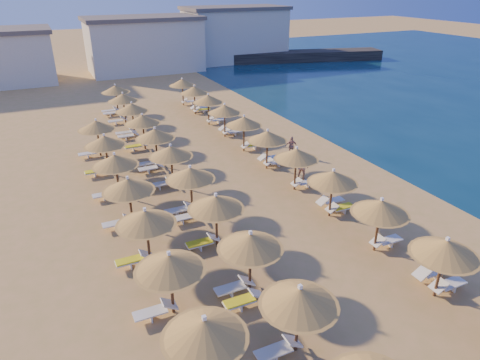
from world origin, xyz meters
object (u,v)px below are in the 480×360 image
parasol_row_west (180,163)px  beachgoer_b (302,167)px  parasol_row_east (281,145)px  beachgoer_c (291,146)px  jetty (289,56)px

parasol_row_west → beachgoer_b: (7.82, -0.79, -1.43)m
parasol_row_east → beachgoer_b: 2.01m
beachgoer_c → parasol_row_east: bearing=-111.0°
beachgoer_c → jetty: bearing=79.8°
jetty → parasol_row_west: (-30.10, -37.92, 1.54)m
parasol_row_east → beachgoer_c: 4.27m
parasol_row_east → beachgoer_b: bearing=-33.9°
jetty → parasol_row_east: 44.61m
jetty → parasol_row_east: parasol_row_east is taller
jetty → parasol_row_west: bearing=-114.1°
beachgoer_b → beachgoer_c: bearing=120.8°
parasol_row_east → beachgoer_b: size_ratio=24.61×
jetty → parasol_row_east: bearing=-107.4°
parasol_row_west → beachgoer_c: 9.87m
jetty → parasol_row_west: parasol_row_west is taller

